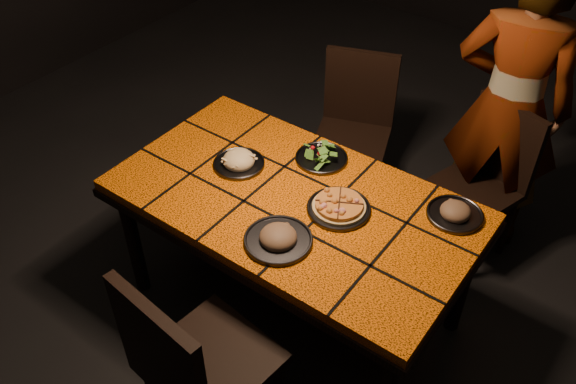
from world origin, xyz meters
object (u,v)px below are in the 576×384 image
Objects in this scene: chair_far_left at (355,121)px; chair_far_right at (486,173)px; plate_pizza at (339,207)px; dining_table at (293,210)px; diner at (510,107)px; chair_near at (190,363)px; plate_pasta at (239,161)px.

chair_far_left is 0.80m from chair_far_right.
plate_pizza is (0.46, -0.91, 0.24)m from chair_far_left.
chair_far_left is at bearing 116.75° from plate_pizza.
chair_far_right reaches higher than dining_table.
chair_far_left is at bearing 0.79° from diner.
diner is (-0.01, 0.15, 0.33)m from chair_far_right.
chair_near is 1.84m from chair_far_right.
chair_far_right is 0.36m from diner.
diner is at bearing 64.71° from dining_table.
chair_far_left is at bearing -161.55° from chair_far_right.
dining_table is at bearing -166.79° from plate_pizza.
chair_far_right is at bearing 83.22° from diner.
plate_pizza is at bearing -83.48° from chair_far_left.
dining_table is 0.23m from plate_pizza.
chair_far_right is (0.54, 0.97, -0.16)m from dining_table.
plate_pizza is at bearing -92.60° from chair_far_right.
chair_far_left is 0.86m from diner.
plate_pasta is at bearing -115.76° from chair_far_right.
chair_far_left is 1.03× the size of chair_far_right.
chair_far_left is (-0.37, 1.77, -0.04)m from chair_near.
chair_far_right is at bearing 60.83° from dining_table.
plate_pasta is at bearing 174.35° from dining_table.
plate_pasta is (-0.46, 0.85, 0.20)m from chair_near.
plate_pasta is (-0.87, -1.09, -0.06)m from diner.
chair_near is 0.89m from plate_pizza.
chair_far_right is at bearing 46.81° from plate_pasta.
dining_table is 0.83m from chair_near.
diner reaches higher than plate_pizza.
chair_far_left is 2.92× the size of plate_pizza.
plate_pizza is at bearing 13.21° from dining_table.
plate_pizza is at bearing -89.58° from chair_near.
chair_far_left reaches higher than chair_far_right.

